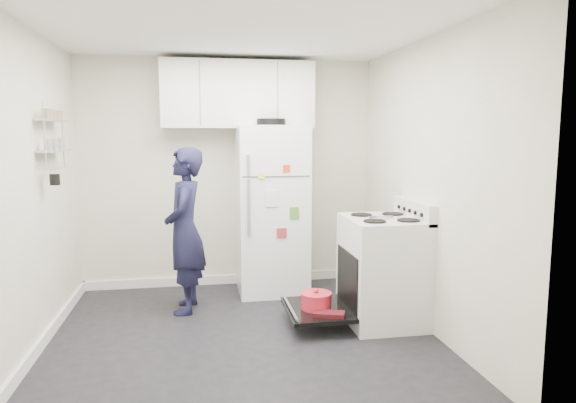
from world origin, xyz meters
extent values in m
cube|color=black|center=(0.00, 0.00, 0.00)|extent=(3.20, 3.20, 0.01)
cube|color=white|center=(0.00, 0.00, 2.50)|extent=(3.20, 3.20, 0.01)
cube|color=beige|center=(0.00, 1.60, 1.25)|extent=(3.20, 0.01, 2.50)
cube|color=beige|center=(0.00, -1.60, 1.25)|extent=(3.20, 0.01, 2.50)
cube|color=beige|center=(-1.60, 0.00, 1.25)|extent=(0.01, 3.20, 2.50)
cube|color=beige|center=(1.60, 0.00, 1.25)|extent=(0.01, 3.20, 2.50)
cube|color=white|center=(-1.59, 0.00, 0.05)|extent=(0.03, 3.20, 0.10)
cube|color=white|center=(0.00, 1.59, 0.05)|extent=(3.20, 0.03, 0.10)
cube|color=silver|center=(1.28, 0.15, 0.46)|extent=(0.65, 0.76, 0.92)
cube|color=black|center=(1.21, 0.15, 0.40)|extent=(0.53, 0.60, 0.52)
cube|color=orange|center=(1.48, 0.15, 0.40)|extent=(0.02, 0.56, 0.46)
cylinder|color=black|center=(1.26, 0.15, 0.22)|extent=(0.34, 0.34, 0.02)
cube|color=silver|center=(1.56, 0.15, 1.01)|extent=(0.08, 0.76, 0.18)
cube|color=silver|center=(1.28, 0.15, 0.94)|extent=(0.65, 0.76, 0.03)
cube|color=#B2B2B7|center=(1.23, 0.10, 0.97)|extent=(0.22, 0.03, 0.01)
cube|color=black|center=(0.68, 0.15, 0.14)|extent=(0.55, 0.70, 0.03)
cylinder|color=#B2B2B7|center=(0.43, 0.15, 0.18)|extent=(0.02, 0.66, 0.02)
cylinder|color=red|center=(0.66, 0.13, 0.22)|extent=(0.27, 0.27, 0.12)
cylinder|color=red|center=(0.66, 0.13, 0.30)|extent=(0.28, 0.28, 0.02)
sphere|color=red|center=(0.66, 0.13, 0.32)|extent=(0.04, 0.04, 0.04)
cube|color=maroon|center=(0.73, -0.07, 0.18)|extent=(0.29, 0.21, 0.04)
cube|color=maroon|center=(0.73, 0.42, 0.18)|extent=(0.28, 0.17, 0.04)
cube|color=white|center=(0.43, 1.25, 0.89)|extent=(0.72, 0.70, 1.78)
cube|color=#4C4C4C|center=(0.43, 0.90, 1.27)|extent=(0.68, 0.01, 0.01)
cube|color=#B2B2B7|center=(0.15, 0.88, 1.39)|extent=(0.03, 0.03, 0.20)
cube|color=#B2B2B7|center=(0.15, 0.88, 0.97)|extent=(0.03, 0.03, 0.55)
cylinder|color=black|center=(0.43, 1.25, 1.81)|extent=(0.30, 0.30, 0.07)
cube|color=white|center=(0.38, 0.89, 1.05)|extent=(0.12, 0.01, 0.16)
cube|color=red|center=(0.53, 0.89, 1.35)|extent=(0.07, 0.01, 0.07)
cube|color=#9C2C38|center=(0.48, 0.89, 0.70)|extent=(0.10, 0.01, 0.10)
cube|color=#4F8D2F|center=(0.61, 0.89, 0.90)|extent=(0.09, 0.01, 0.12)
cube|color=#E7F73A|center=(0.28, 0.89, 1.28)|extent=(0.06, 0.01, 0.06)
cube|color=silver|center=(0.10, 1.43, 2.10)|extent=(1.60, 0.33, 0.70)
cube|color=#B2B2B7|center=(-1.52, 0.50, 1.80)|extent=(0.14, 0.60, 0.02)
cube|color=#B2B2B7|center=(-1.52, 0.50, 1.55)|extent=(0.14, 0.60, 0.02)
cylinder|color=black|center=(-1.49, 0.32, 1.32)|extent=(0.08, 0.08, 0.09)
imported|color=#161632|center=(-0.47, 0.76, 0.78)|extent=(0.42, 0.60, 1.56)
camera|label=1|loc=(-0.35, -4.11, 1.69)|focal=32.00mm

